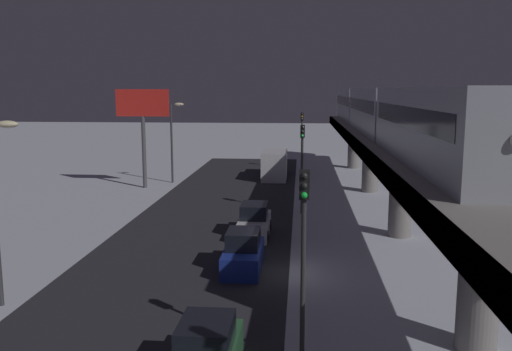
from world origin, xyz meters
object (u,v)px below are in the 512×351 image
sedan_blue (243,253)px  traffic_light_far (302,132)px  subway_train (378,109)px  sedan_white (254,223)px  commercial_billboard (143,113)px  traffic_light_mid (302,156)px  box_truck (275,164)px  traffic_light_near (304,240)px

sedan_blue → traffic_light_far: (-2.90, -34.08, 3.40)m
subway_train → sedan_white: size_ratio=12.17×
commercial_billboard → traffic_light_far: bearing=-139.1°
sedan_white → traffic_light_mid: 7.53m
box_truck → traffic_light_near: traffic_light_near is taller
traffic_light_mid → traffic_light_near: bearing=90.0°
sedan_blue → commercial_billboard: 25.25m
subway_train → traffic_light_mid: bearing=41.5°
sedan_white → traffic_light_far: (-2.90, -27.74, 3.41)m
sedan_blue → subway_train: bearing=63.4°
traffic_light_mid → subway_train: bearing=-138.5°
sedan_blue → traffic_light_near: size_ratio=0.66×
sedan_white → box_truck: size_ratio=0.62×
subway_train → sedan_blue: subway_train is taller
commercial_billboard → box_truck: bearing=-150.0°
subway_train → traffic_light_mid: subway_train is taller
traffic_light_far → sedan_white: bearing=84.0°
traffic_light_far → commercial_billboard: 19.06m
traffic_light_mid → commercial_billboard: size_ratio=0.72×
sedan_blue → traffic_light_far: 34.37m
subway_train → box_truck: (8.66, -10.73, -5.98)m
sedan_blue → traffic_light_far: size_ratio=0.66×
sedan_white → traffic_light_near: bearing=-79.5°
subway_train → traffic_light_far: subway_train is taller
sedan_white → traffic_light_far: size_ratio=0.71×
sedan_blue → traffic_light_mid: 13.18m
sedan_blue → traffic_light_mid: bearing=76.8°
sedan_blue → commercial_billboard: commercial_billboard is taller
sedan_blue → traffic_light_near: 10.30m
sedan_blue → traffic_light_near: (-2.90, 9.28, 3.40)m
subway_train → sedan_blue: size_ratio=13.13×
sedan_white → commercial_billboard: 20.06m
box_truck → commercial_billboard: size_ratio=0.83×
traffic_light_mid → sedan_blue: bearing=76.8°
sedan_blue → box_truck: box_truck is taller
subway_train → traffic_light_near: size_ratio=8.67×
sedan_white → commercial_billboard: size_ratio=0.51×
sedan_blue → traffic_light_near: traffic_light_near is taller
box_truck → traffic_light_near: size_ratio=1.16×
sedan_white → traffic_light_far: 28.10m
traffic_light_far → commercial_billboard: (14.27, 12.36, 2.63)m
traffic_light_near → box_truck: bearing=-85.9°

